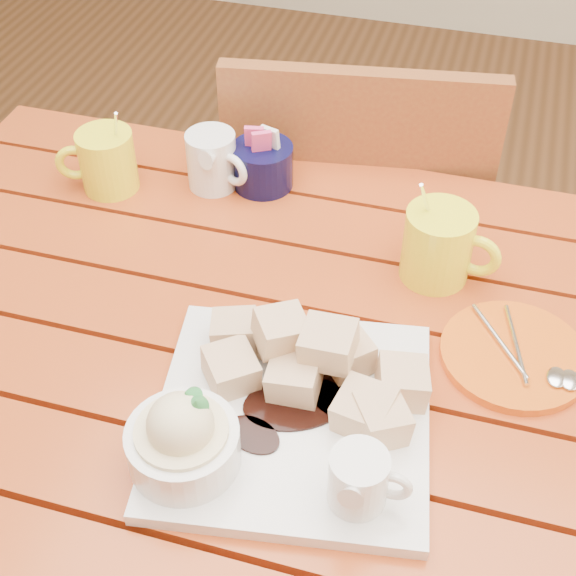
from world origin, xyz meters
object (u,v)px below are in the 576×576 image
(table, at_px, (294,397))
(coffee_mug_left, at_px, (106,160))
(orange_saucer, at_px, (515,356))
(dessert_plate, at_px, (272,412))
(chair_far, at_px, (353,237))
(coffee_mug_right, at_px, (440,245))

(table, relative_size, coffee_mug_left, 8.78)
(table, distance_m, orange_saucer, 0.28)
(dessert_plate, xyz_separation_m, chair_far, (-0.04, 0.64, -0.28))
(coffee_mug_right, bearing_deg, orange_saucer, -39.11)
(orange_saucer, xyz_separation_m, chair_far, (-0.28, 0.46, -0.25))
(coffee_mug_right, distance_m, orange_saucer, 0.17)
(chair_far, bearing_deg, coffee_mug_right, 107.78)
(coffee_mug_right, bearing_deg, coffee_mug_left, -178.63)
(coffee_mug_right, bearing_deg, chair_far, 125.13)
(coffee_mug_right, xyz_separation_m, chair_far, (-0.17, 0.34, -0.30))
(dessert_plate, xyz_separation_m, orange_saucer, (0.24, 0.18, -0.03))
(coffee_mug_right, xyz_separation_m, orange_saucer, (0.11, -0.12, -0.05))
(coffee_mug_right, distance_m, chair_far, 0.48)
(coffee_mug_left, relative_size, coffee_mug_right, 0.92)
(table, distance_m, dessert_plate, 0.20)
(dessert_plate, xyz_separation_m, coffee_mug_right, (0.13, 0.30, 0.02))
(coffee_mug_left, height_order, orange_saucer, coffee_mug_left)
(orange_saucer, height_order, chair_far, chair_far)
(coffee_mug_left, relative_size, chair_far, 0.15)
(coffee_mug_right, bearing_deg, dessert_plate, -105.33)
(coffee_mug_right, relative_size, orange_saucer, 0.86)
(table, relative_size, orange_saucer, 6.93)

